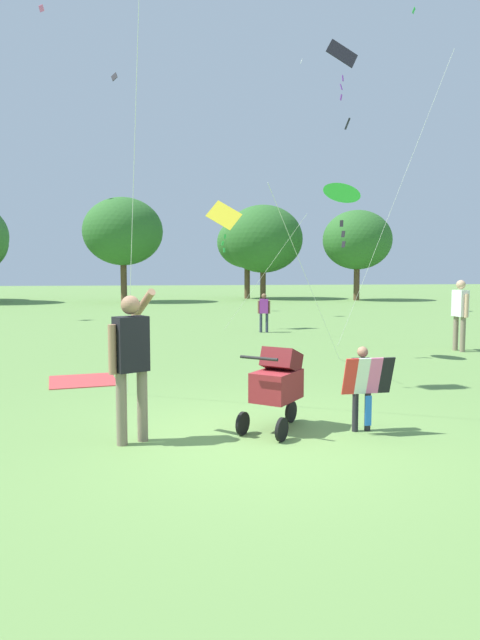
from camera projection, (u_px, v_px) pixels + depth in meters
name	position (u px, v px, depth m)	size (l,w,h in m)	color
ground_plane	(257.00, 440.00, 6.66)	(120.00, 120.00, 0.00)	#668E47
treeline_distant	(98.00, 238.00, 34.21)	(29.85, 7.18, 6.05)	brown
child_with_butterfly_kite	(363.00, 381.00, 6.95)	(0.62, 0.36, 1.05)	#232328
person_adult_flyer	(131.00, 355.00, 6.48)	(0.54, 0.66, 1.76)	#7F705B
stroller	(277.00, 381.00, 7.04)	(0.91, 1.04, 1.03)	black
kite_orange_delta	(346.00, 67.00, 13.98)	(2.78, 1.32, 7.61)	black
kite_green_novelty	(225.00, 218.00, 18.25)	(2.50, 3.57, 4.17)	yellow
kite_blue_high	(342.00, 194.00, 12.22)	(2.65, 3.24, 3.80)	green
distant_kites_cluster	(225.00, 41.00, 26.85)	(29.58, 13.14, 9.82)	black
person_red_shirt	(264.00, 310.00, 17.73)	(0.38, 0.22, 1.21)	#33384C
person_sitting_far	(460.00, 309.00, 13.71)	(0.28, 0.54, 1.71)	#7F705B
picnic_blanket	(83.00, 381.00, 10.14)	(1.13, 1.23, 0.02)	#CC3D3D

